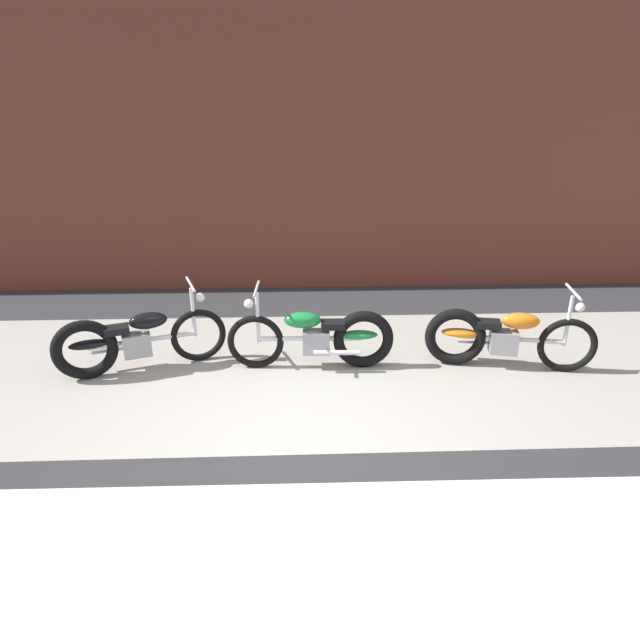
# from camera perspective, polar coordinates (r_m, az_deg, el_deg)

# --- Properties ---
(ground_plane) EXTENTS (80.00, 80.00, 0.00)m
(ground_plane) POSITION_cam_1_polar(r_m,az_deg,el_deg) (4.95, -1.80, -14.43)
(ground_plane) COLOR #2D2D30
(sidewalk_slab) EXTENTS (36.00, 3.50, 0.01)m
(sidewalk_slab) POSITION_cam_1_polar(r_m,az_deg,el_deg) (6.45, -1.97, -5.24)
(sidewalk_slab) COLOR #9E998E
(sidewalk_slab) RESTS_ON ground
(brick_building_wall) EXTENTS (36.00, 0.50, 4.73)m
(brick_building_wall) POSITION_cam_1_polar(r_m,az_deg,el_deg) (9.22, -2.35, 18.17)
(brick_building_wall) COLOR brown
(brick_building_wall) RESTS_ON ground
(motorcycle_black) EXTENTS (1.92, 0.89, 1.03)m
(motorcycle_black) POSITION_cam_1_polar(r_m,az_deg,el_deg) (6.61, -19.98, -2.14)
(motorcycle_black) COLOR black
(motorcycle_black) RESTS_ON ground
(motorcycle_green) EXTENTS (2.01, 0.58, 1.03)m
(motorcycle_green) POSITION_cam_1_polar(r_m,az_deg,el_deg) (6.31, 0.28, -1.87)
(motorcycle_green) COLOR black
(motorcycle_green) RESTS_ON ground
(motorcycle_orange) EXTENTS (1.99, 0.70, 1.03)m
(motorcycle_orange) POSITION_cam_1_polar(r_m,az_deg,el_deg) (6.67, 18.69, -1.75)
(motorcycle_orange) COLOR black
(motorcycle_orange) RESTS_ON ground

